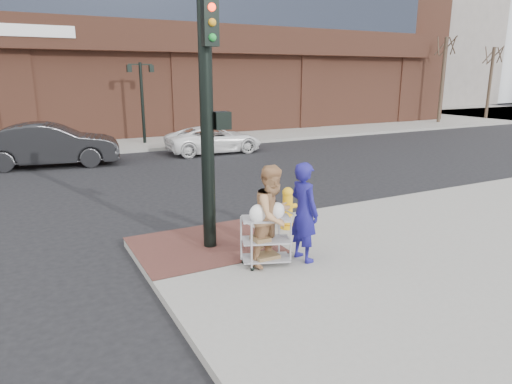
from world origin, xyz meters
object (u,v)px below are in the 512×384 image
minivan_white (214,139)px  fire_hydrant (288,207)px  sedan_dark (50,145)px  woman_blue (304,212)px  lamp_post (142,94)px  utility_cart (266,236)px  pedestrian_tan (273,216)px  traffic_signal_pole (208,114)px

minivan_white → fire_hydrant: size_ratio=4.67×
sedan_dark → woman_blue: bearing=-155.0°
lamp_post → woman_blue: 16.78m
lamp_post → utility_cart: bearing=-96.6°
pedestrian_tan → minivan_white: 13.50m
traffic_signal_pole → sedan_dark: traffic_signal_pole is taller
utility_cart → fire_hydrant: bearing=47.6°
lamp_post → traffic_signal_pole: traffic_signal_pole is taller
minivan_white → pedestrian_tan: bearing=163.4°
traffic_signal_pole → pedestrian_tan: (0.68, -1.34, -1.75)m
traffic_signal_pole → lamp_post: bearing=80.8°
pedestrian_tan → sedan_dark: pedestrian_tan is taller
pedestrian_tan → fire_hydrant: bearing=28.3°
woman_blue → pedestrian_tan: woman_blue is taller
traffic_signal_pole → fire_hydrant: bearing=7.5°
lamp_post → pedestrian_tan: lamp_post is taller
sedan_dark → fire_hydrant: bearing=-149.7°
utility_cart → fire_hydrant: (1.41, 1.54, -0.05)m
utility_cart → fire_hydrant: 2.09m
lamp_post → fire_hydrant: (-0.51, -14.97, -1.98)m
pedestrian_tan → sedan_dark: 13.18m
woman_blue → pedestrian_tan: (-0.61, 0.09, -0.01)m
woman_blue → fire_hydrant: (0.68, 1.69, -0.45)m
sedan_dark → lamp_post: bearing=-41.5°
lamp_post → woman_blue: lamp_post is taller
traffic_signal_pole → woman_blue: 2.60m
minivan_white → fire_hydrant: minivan_white is taller
utility_cart → traffic_signal_pole: bearing=113.6°
traffic_signal_pole → sedan_dark: bearing=100.8°
lamp_post → pedestrian_tan: bearing=-96.2°
woman_blue → pedestrian_tan: 0.61m
woman_blue → utility_cart: woman_blue is taller
woman_blue → minivan_white: (3.54, 12.94, -0.47)m
utility_cart → fire_hydrant: size_ratio=1.25×
woman_blue → sedan_dark: 13.41m
woman_blue → pedestrian_tan: size_ratio=1.01×
lamp_post → traffic_signal_pole: (-2.48, -15.23, 0.21)m
sedan_dark → traffic_signal_pole: bearing=-159.3°
utility_cart → woman_blue: bearing=-11.8°
traffic_signal_pole → pedestrian_tan: 2.30m
pedestrian_tan → utility_cart: (-0.11, 0.06, -0.39)m
lamp_post → traffic_signal_pole: bearing=-99.2°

